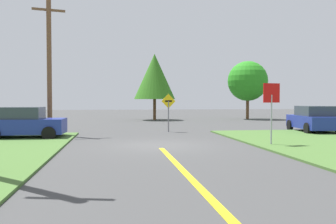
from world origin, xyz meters
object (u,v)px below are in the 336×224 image
(car_on_crossroad, at_px, (314,119))
(oak_tree_left, at_px, (155,77))
(pine_tree_center, at_px, (248,81))
(stop_sign, at_px, (271,101))
(direction_sign, at_px, (168,108))
(utility_pole_mid, at_px, (49,65))
(parked_car_near_building, at_px, (25,123))

(car_on_crossroad, bearing_deg, oak_tree_left, 35.81)
(car_on_crossroad, relative_size, pine_tree_center, 0.71)
(stop_sign, distance_m, pine_tree_center, 22.41)
(pine_tree_center, bearing_deg, car_on_crossroad, -96.40)
(stop_sign, relative_size, direction_sign, 1.14)
(utility_pole_mid, distance_m, pine_tree_center, 22.75)
(utility_pole_mid, bearing_deg, parked_car_near_building, -115.27)
(pine_tree_center, bearing_deg, oak_tree_left, -178.66)
(utility_pole_mid, height_order, oak_tree_left, utility_pole_mid)
(stop_sign, height_order, utility_pole_mid, utility_pole_mid)
(car_on_crossroad, bearing_deg, stop_sign, 144.45)
(parked_car_near_building, xyz_separation_m, pine_tree_center, (18.33, 16.51, 3.17))
(car_on_crossroad, xyz_separation_m, oak_tree_left, (-8.11, 15.16, 3.54))
(parked_car_near_building, height_order, direction_sign, direction_sign)
(parked_car_near_building, relative_size, utility_pole_mid, 0.50)
(stop_sign, relative_size, utility_pole_mid, 0.35)
(car_on_crossroad, relative_size, direction_sign, 1.83)
(stop_sign, distance_m, direction_sign, 8.19)
(car_on_crossroad, height_order, direction_sign, direction_sign)
(stop_sign, xyz_separation_m, oak_tree_left, (-2.71, 20.91, 2.42))
(stop_sign, bearing_deg, pine_tree_center, -121.09)
(stop_sign, relative_size, parked_car_near_building, 0.70)
(parked_car_near_building, distance_m, utility_pole_mid, 3.81)
(direction_sign, xyz_separation_m, oak_tree_left, (0.63, 13.45, 2.88))
(utility_pole_mid, xyz_separation_m, oak_tree_left, (7.60, 14.38, 0.36))
(stop_sign, distance_m, parked_car_near_building, 12.18)
(oak_tree_left, xyz_separation_m, pine_tree_center, (9.84, 0.23, -0.37))
(stop_sign, height_order, parked_car_near_building, stop_sign)
(stop_sign, xyz_separation_m, parked_car_near_building, (-11.20, 4.64, -1.12))
(pine_tree_center, bearing_deg, direction_sign, -127.42)
(direction_sign, bearing_deg, car_on_crossroad, -11.06)
(parked_car_near_building, bearing_deg, oak_tree_left, 63.55)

